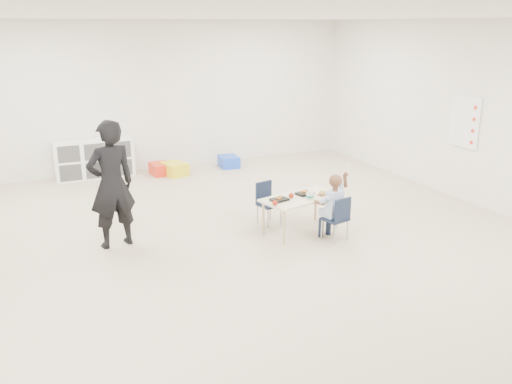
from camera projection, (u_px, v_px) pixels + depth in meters
name	position (u px, v px, depth m)	size (l,w,h in m)	color
room	(245.00, 141.00, 6.34)	(9.00, 9.02, 2.80)	tan
table	(301.00, 214.00, 7.33)	(1.19, 0.79, 0.50)	beige
chair_near	(335.00, 218.00, 7.03)	(0.29, 0.27, 0.60)	#101A31
chair_far	(269.00, 204.00, 7.59)	(0.29, 0.27, 0.60)	#101A31
child	(336.00, 206.00, 6.98)	(0.40, 0.40, 0.94)	#AFC2ED
lunch_tray_near	(304.00, 193.00, 7.35)	(0.22, 0.16, 0.03)	black
lunch_tray_far	(279.00, 200.00, 7.09)	(0.22, 0.16, 0.03)	black
milk_carton	(310.00, 195.00, 7.17)	(0.07, 0.07, 0.10)	white
bread_roll	(322.00, 193.00, 7.31)	(0.09, 0.09, 0.07)	tan
apple_near	(291.00, 196.00, 7.18)	(0.07, 0.07, 0.07)	maroon
apple_far	(275.00, 203.00, 6.89)	(0.07, 0.07, 0.07)	maroon
cubby_shelf	(94.00, 159.00, 9.92)	(1.40, 0.40, 0.70)	white
rules_poster	(464.00, 122.00, 8.46)	(0.02, 0.60, 0.80)	white
adult	(111.00, 185.00, 6.69)	(0.59, 0.39, 1.62)	black
bin_red	(161.00, 169.00, 10.18)	(0.34, 0.44, 0.21)	red
bin_yellow	(175.00, 169.00, 10.13)	(0.37, 0.48, 0.23)	yellow
bin_blue	(229.00, 161.00, 10.71)	(0.35, 0.45, 0.22)	blue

